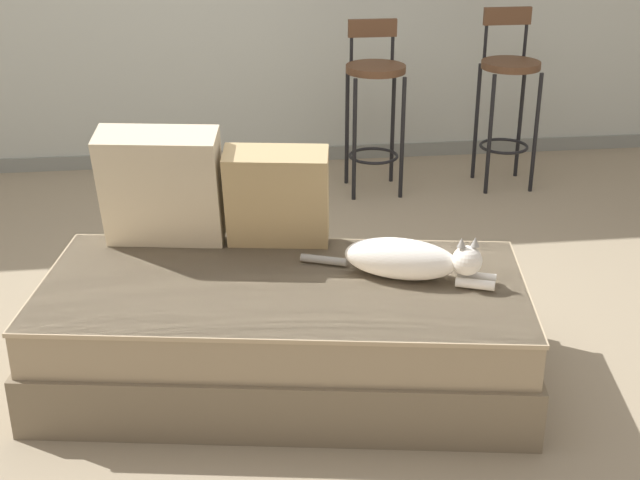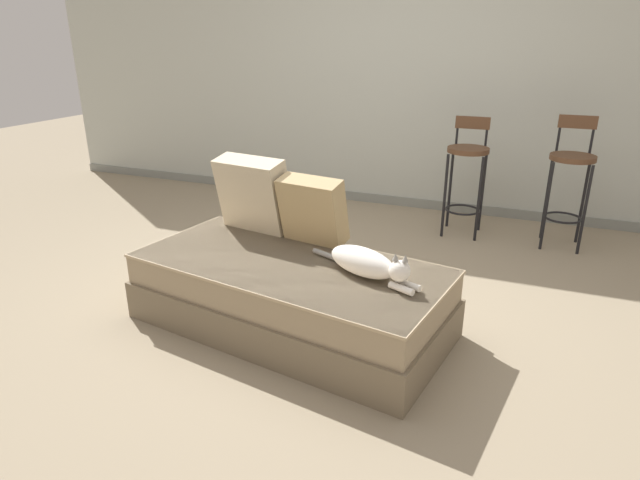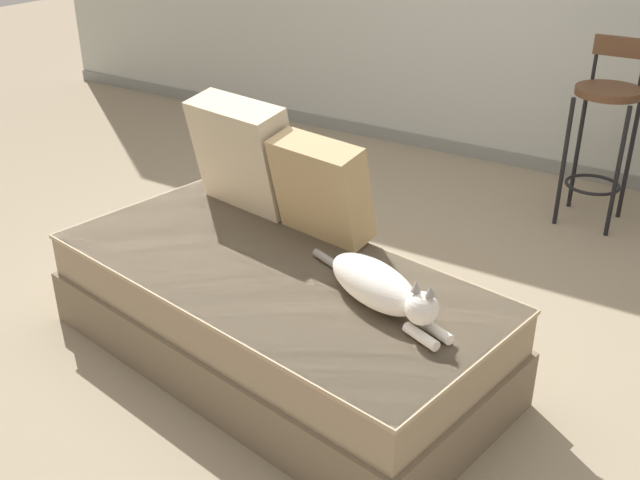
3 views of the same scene
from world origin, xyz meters
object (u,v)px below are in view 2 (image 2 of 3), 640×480
(cat, at_px, (367,263))
(bar_stool_by_doorway, at_px, (570,173))
(throw_pillow_middle, at_px, (313,210))
(couch, at_px, (290,294))
(bar_stool_near_window, at_px, (467,166))
(throw_pillow_corner, at_px, (253,194))

(cat, xyz_separation_m, bar_stool_by_doorway, (1.03, 2.03, 0.12))
(throw_pillow_middle, xyz_separation_m, bar_stool_by_doorway, (1.49, 1.68, -0.02))
(couch, xyz_separation_m, cat, (0.46, -0.02, 0.28))
(cat, distance_m, bar_stool_near_window, 2.04)
(throw_pillow_corner, bearing_deg, bar_stool_by_doorway, 39.75)
(throw_pillow_corner, bearing_deg, cat, -25.12)
(throw_pillow_corner, xyz_separation_m, cat, (0.90, -0.42, -0.17))
(throw_pillow_corner, xyz_separation_m, bar_stool_near_window, (1.14, 1.61, -0.07))
(couch, bearing_deg, bar_stool_near_window, 70.64)
(bar_stool_near_window, xyz_separation_m, bar_stool_by_doorway, (0.79, 0.00, 0.01))
(throw_pillow_corner, bearing_deg, bar_stool_near_window, 54.58)
(bar_stool_near_window, bearing_deg, throw_pillow_corner, -125.42)
(couch, xyz_separation_m, throw_pillow_corner, (-0.44, 0.41, 0.45))
(couch, height_order, throw_pillow_corner, throw_pillow_corner)
(couch, xyz_separation_m, bar_stool_by_doorway, (1.50, 2.01, 0.39))
(throw_pillow_corner, relative_size, cat, 0.72)
(throw_pillow_middle, xyz_separation_m, bar_stool_near_window, (0.70, 1.68, -0.03))
(throw_pillow_corner, xyz_separation_m, throw_pillow_middle, (0.45, -0.08, -0.03))
(throw_pillow_corner, distance_m, bar_stool_near_window, 1.97)
(throw_pillow_middle, relative_size, bar_stool_by_doorway, 0.42)
(couch, xyz_separation_m, bar_stool_near_window, (0.71, 2.01, 0.38))
(throw_pillow_middle, bearing_deg, throw_pillow_corner, 170.34)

